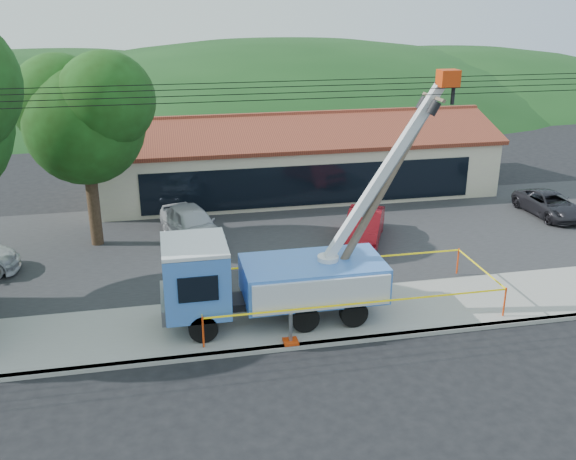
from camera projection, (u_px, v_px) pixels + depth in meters
The scene contains 15 objects.
ground at pixel (307, 384), 19.45m from camera, with size 120.00×120.00×0.00m, color black.
curb at pixel (292, 347), 21.35m from camera, with size 60.00×0.25×0.15m, color gray.
sidewalk at pixel (281, 320), 23.09m from camera, with size 60.00×4.00×0.15m, color gray.
parking_lot at pixel (249, 241), 30.44m from camera, with size 60.00×12.00×0.10m, color #28282B.
strip_mall at pixel (296, 159), 37.88m from camera, with size 22.50×8.53×4.67m.
tree_lot at pixel (83, 113), 27.88m from camera, with size 6.30×5.60×8.94m.
hill_west at pixel (47, 105), 67.08m from camera, with size 78.40×56.00×28.00m, color #133613.
hill_center at pixel (281, 98), 71.80m from camera, with size 89.60×64.00×32.00m, color #133613.
hill_east at pixel (448, 92), 75.59m from camera, with size 72.80×52.00×26.00m, color #133613.
utility_truck at pixel (267, 276), 22.48m from camera, with size 10.14×4.20×8.62m.
leaning_pole at pixel (383, 189), 22.27m from camera, with size 4.62×1.64×8.49m.
caution_tape at pixel (345, 286), 23.66m from camera, with size 10.86×3.85×1.11m.
car_silver at pixel (193, 241), 30.54m from camera, with size 1.92×4.77×1.62m, color #B8BABF.
car_red at pixel (364, 242), 30.44m from camera, with size 1.55×4.46×1.47m, color maroon.
car_dark at pixel (548, 217), 33.83m from camera, with size 2.04×4.42×1.23m, color black.
Camera 1 is at (-3.90, -16.12, 11.20)m, focal length 40.00 mm.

